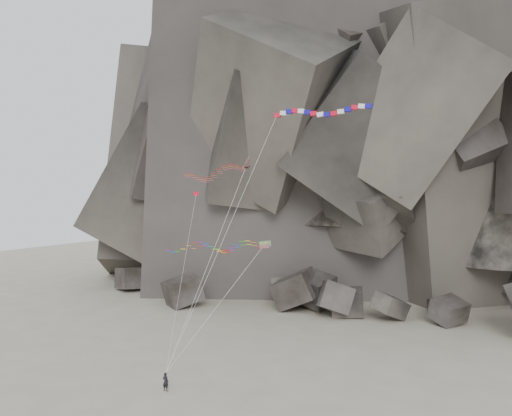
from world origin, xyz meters
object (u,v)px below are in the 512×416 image
at_px(banner_kite, 320,113).
at_px(parafoil_kite, 211,247).
at_px(pennant_kite, 192,219).
at_px(kite_flyer, 166,380).
at_px(delta_kite, 211,173).

height_order(banner_kite, parafoil_kite, banner_kite).
bearing_deg(pennant_kite, parafoil_kite, -16.67).
height_order(kite_flyer, pennant_kite, pennant_kite).
height_order(parafoil_kite, pennant_kite, pennant_kite).
relative_size(banner_kite, pennant_kite, 1.48).
distance_m(delta_kite, pennant_kite, 5.53).
bearing_deg(kite_flyer, pennant_kite, -78.70).
xyz_separation_m(banner_kite, pennant_kite, (-14.23, -1.53, -10.91)).
distance_m(banner_kite, pennant_kite, 18.00).
relative_size(kite_flyer, banner_kite, 0.08).
height_order(banner_kite, pennant_kite, banner_kite).
distance_m(delta_kite, parafoil_kite, 8.11).
xyz_separation_m(kite_flyer, parafoil_kite, (1.43, 6.43, 12.58)).
height_order(delta_kite, parafoil_kite, delta_kite).
bearing_deg(delta_kite, banner_kite, 4.81).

